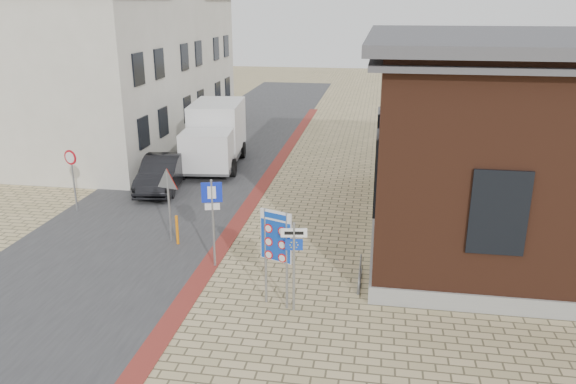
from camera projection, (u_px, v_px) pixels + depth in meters
The scene contains 16 objects.
ground at pixel (254, 313), 14.70m from camera, with size 120.00×120.00×0.00m, color tan.
road_strip at pixel (214, 157), 29.58m from camera, with size 7.00×60.00×0.02m, color #38383A.
curb_strip at pixel (259, 190), 24.36m from camera, with size 0.60×40.00×0.02m, color maroon.
brick_building at pixel (560, 136), 18.76m from camera, with size 13.00×13.00×6.80m.
townhouse_near at pixel (79, 83), 26.29m from camera, with size 7.40×6.40×8.30m.
townhouse_mid at pixel (133, 62), 31.78m from camera, with size 7.40×6.40×9.10m.
townhouse_far at pixel (171, 59), 37.52m from camera, with size 7.40×6.40×8.30m.
bike_rack at pixel (360, 273), 16.27m from camera, with size 0.08×1.80×0.60m.
sedan at pixel (162, 173), 24.35m from camera, with size 1.53×4.39×1.45m, color black.
box_truck at pixel (215, 135), 27.63m from camera, with size 2.96×6.05×3.05m.
border_sign at pixel (276, 238), 14.48m from camera, with size 0.87×0.38×2.70m.
essen_sign at pixel (294, 253), 14.31m from camera, with size 0.67×0.14×2.48m.
parking_sign at pixel (212, 207), 16.71m from camera, with size 0.60×0.20×2.80m.
yield_sign at pixel (168, 187), 18.50m from camera, with size 0.89×0.29×2.54m.
speed_sign at pixel (72, 170), 21.41m from camera, with size 0.57×0.19×2.46m.
bollard at pixel (177, 230), 18.73m from camera, with size 0.09×0.09×1.03m, color orange.
Camera 1 is at (2.96, -12.62, 7.68)m, focal length 35.00 mm.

